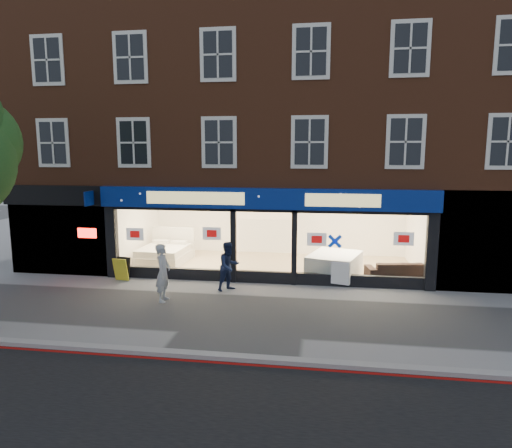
% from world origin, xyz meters
% --- Properties ---
extents(ground, '(120.00, 120.00, 0.00)m').
position_xyz_m(ground, '(0.00, 0.00, 0.00)').
color(ground, gray).
rests_on(ground, ground).
extents(kerb_line, '(60.00, 0.10, 0.01)m').
position_xyz_m(kerb_line, '(0.00, -3.10, 0.01)').
color(kerb_line, '#8C0A07').
rests_on(kerb_line, ground).
extents(kerb_stone, '(60.00, 0.25, 0.12)m').
position_xyz_m(kerb_stone, '(0.00, -2.90, 0.06)').
color(kerb_stone, gray).
rests_on(kerb_stone, ground).
extents(showroom_floor, '(11.00, 4.50, 0.10)m').
position_xyz_m(showroom_floor, '(0.00, 5.25, 0.05)').
color(showroom_floor, tan).
rests_on(showroom_floor, ground).
extents(building, '(19.00, 8.26, 10.30)m').
position_xyz_m(building, '(-0.02, 6.93, 6.67)').
color(building, brown).
rests_on(building, ground).
extents(display_bed, '(1.89, 2.26, 1.25)m').
position_xyz_m(display_bed, '(-4.30, 5.13, 0.45)').
color(display_bed, silver).
rests_on(display_bed, showroom_floor).
extents(bedside_table, '(0.59, 0.59, 0.55)m').
position_xyz_m(bedside_table, '(-4.72, 6.25, 0.38)').
color(bedside_table, brown).
rests_on(bedside_table, showroom_floor).
extents(mattress_stack, '(2.12, 2.40, 0.80)m').
position_xyz_m(mattress_stack, '(2.43, 4.01, 0.50)').
color(mattress_stack, white).
rests_on(mattress_stack, showroom_floor).
extents(sofa, '(2.26, 1.20, 0.63)m').
position_xyz_m(sofa, '(4.60, 3.90, 0.41)').
color(sofa, black).
rests_on(sofa, showroom_floor).
extents(a_board, '(0.58, 0.41, 0.82)m').
position_xyz_m(a_board, '(-4.98, 2.61, 0.41)').
color(a_board, gold).
rests_on(a_board, ground).
extents(pedestrian_grey, '(0.43, 0.65, 1.77)m').
position_xyz_m(pedestrian_grey, '(-2.75, 0.70, 0.88)').
color(pedestrian_grey, '#B5B9BE').
rests_on(pedestrian_grey, ground).
extents(pedestrian_blue, '(0.98, 0.99, 1.61)m').
position_xyz_m(pedestrian_blue, '(-1.01, 2.06, 0.80)').
color(pedestrian_blue, '#172142').
rests_on(pedestrian_blue, ground).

